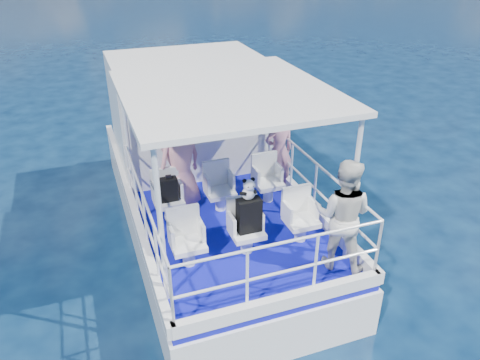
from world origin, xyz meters
name	(u,v)px	position (x,y,z in m)	size (l,w,h in m)	color
ground	(225,257)	(0.00, 0.00, 0.00)	(2000.00, 2000.00, 0.00)	#071933
hull	(209,228)	(0.00, 1.00, 0.00)	(3.00, 7.00, 1.60)	white
deck	(208,190)	(0.00, 1.00, 0.85)	(2.90, 6.90, 0.10)	#090A88
cabin	(188,111)	(0.00, 2.30, 2.00)	(2.85, 2.00, 2.20)	white
canopy	(226,91)	(0.00, -0.20, 3.14)	(3.00, 3.20, 0.08)	white
canopy_posts	(228,163)	(0.00, -0.25, 2.00)	(2.77, 2.97, 2.20)	white
railings	(235,206)	(0.00, -0.58, 1.40)	(2.84, 3.59, 1.00)	white
seat_port_fwd	(169,209)	(-0.90, 0.20, 1.09)	(0.48, 0.46, 0.38)	white
seat_center_fwd	(220,200)	(0.00, 0.20, 1.09)	(0.48, 0.46, 0.38)	white
seat_stbd_fwd	(268,191)	(0.90, 0.20, 1.09)	(0.48, 0.46, 0.38)	white
seat_port_aft	(188,253)	(-0.90, -1.10, 1.09)	(0.48, 0.46, 0.38)	white
seat_center_aft	(247,241)	(0.00, -1.10, 1.09)	(0.48, 0.46, 0.38)	white
seat_stbd_aft	(301,229)	(0.90, -1.10, 1.09)	(0.48, 0.46, 0.38)	white
passenger_port_fwd	(180,161)	(-0.59, 0.55, 1.77)	(0.65, 0.46, 1.74)	pink
passenger_stbd_fwd	(279,151)	(1.25, 0.56, 1.67)	(0.56, 0.37, 1.53)	#C88199
passenger_stbd_aft	(343,215)	(1.14, -1.83, 1.74)	(0.81, 0.63, 1.67)	silver
backpack_port	(168,189)	(-0.90, 0.17, 1.48)	(0.30, 0.17, 0.40)	black
backpack_center	(249,215)	(0.03, -1.11, 1.54)	(0.35, 0.20, 0.53)	black
compact_camera	(168,177)	(-0.88, 0.17, 1.71)	(0.09, 0.06, 0.06)	black
panda	(249,189)	(0.03, -1.09, 1.97)	(0.22, 0.18, 0.33)	white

